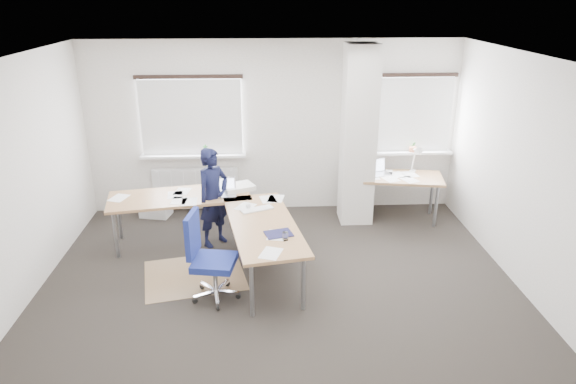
{
  "coord_description": "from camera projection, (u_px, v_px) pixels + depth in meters",
  "views": [
    {
      "loc": [
        -0.18,
        -5.64,
        3.46
      ],
      "look_at": [
        0.16,
        0.9,
        0.9
      ],
      "focal_mm": 32.0,
      "sensor_mm": 36.0,
      "label": 1
    }
  ],
  "objects": [
    {
      "name": "room_shell",
      "position": [
        292.0,
        141.0,
        6.31
      ],
      "size": [
        6.04,
        5.04,
        2.82
      ],
      "color": "beige",
      "rests_on": "ground"
    },
    {
      "name": "white_crate",
      "position": [
        156.0,
        208.0,
        8.46
      ],
      "size": [
        0.53,
        0.42,
        0.28
      ],
      "primitive_type": "cube",
      "rotation": [
        0.0,
        0.0,
        -0.23
      ],
      "color": "white",
      "rests_on": "ground"
    },
    {
      "name": "floor_mat",
      "position": [
        195.0,
        275.0,
        6.71
      ],
      "size": [
        1.46,
        1.31,
        0.01
      ],
      "primitive_type": "cube",
      "rotation": [
        0.0,
        0.0,
        0.21
      ],
      "color": "#8B6D4C",
      "rests_on": "ground"
    },
    {
      "name": "desk_main",
      "position": [
        222.0,
        210.0,
        6.97
      ],
      "size": [
        2.82,
        2.63,
        0.96
      ],
      "rotation": [
        0.0,
        0.0,
        0.17
      ],
      "color": "#965F40",
      "rests_on": "ground"
    },
    {
      "name": "ground",
      "position": [
        279.0,
        284.0,
        6.52
      ],
      "size": [
        6.0,
        6.0,
        0.0
      ],
      "primitive_type": "plane",
      "color": "black",
      "rests_on": "ground"
    },
    {
      "name": "desk_side",
      "position": [
        397.0,
        178.0,
        8.18
      ],
      "size": [
        1.5,
        0.93,
        1.22
      ],
      "rotation": [
        0.0,
        0.0,
        -0.17
      ],
      "color": "#965F40",
      "rests_on": "ground"
    },
    {
      "name": "person",
      "position": [
        213.0,
        197.0,
        7.32
      ],
      "size": [
        0.62,
        0.62,
        1.45
      ],
      "primitive_type": "imported",
      "rotation": [
        0.0,
        0.0,
        0.81
      ],
      "color": "black",
      "rests_on": "ground"
    },
    {
      "name": "task_chair",
      "position": [
        212.0,
        275.0,
        6.12
      ],
      "size": [
        0.61,
        0.6,
        1.1
      ],
      "rotation": [
        0.0,
        0.0,
        -0.17
      ],
      "color": "navy",
      "rests_on": "ground"
    }
  ]
}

